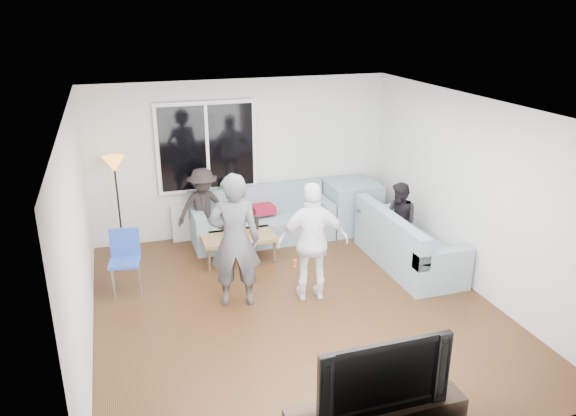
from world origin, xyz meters
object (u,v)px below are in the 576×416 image
object	(u,v)px
sofa_right_section	(409,238)
side_chair	(125,263)
spectator_right	(400,221)
player_right	(313,242)
television	(379,370)
sofa_back_section	(262,216)
player_left	(235,241)
coffee_table	(239,247)
floor_lamp	(119,206)
spectator_back	(204,208)

from	to	relation	value
sofa_right_section	side_chair	bearing A→B (deg)	84.01
spectator_right	sofa_right_section	bearing A→B (deg)	-11.54
side_chair	spectator_right	size ratio (longest dim) A/B	0.73
player_right	side_chair	bearing A→B (deg)	-11.10
player_right	television	xyz separation A→B (m)	(-0.40, -2.68, -0.02)
sofa_back_section	side_chair	size ratio (longest dim) A/B	2.67
player_left	player_right	bearing A→B (deg)	-175.99
coffee_table	spectator_right	distance (m)	2.50
floor_lamp	player_left	xyz separation A→B (m)	(1.35, -2.11, 0.11)
sofa_back_section	player_right	world-z (taller)	player_right
sofa_right_section	spectator_right	distance (m)	0.36
side_chair	player_left	distance (m)	1.62
player_right	spectator_right	size ratio (longest dim) A/B	1.36
player_left	spectator_right	xyz separation A→B (m)	(2.72, 0.66, -0.30)
player_right	spectator_back	bearing A→B (deg)	-52.95
sofa_back_section	player_left	distance (m)	2.18
sofa_right_section	coffee_table	xyz separation A→B (m)	(-2.39, 0.95, -0.22)
player_right	spectator_back	distance (m)	2.38
side_chair	spectator_right	world-z (taller)	spectator_right
side_chair	player_right	bearing A→B (deg)	-12.30
sofa_right_section	television	distance (m)	3.83
player_left	spectator_back	xyz separation A→B (m)	(-0.07, 1.97, -0.24)
coffee_table	player_left	size ratio (longest dim) A/B	0.62
player_right	player_left	bearing A→B (deg)	1.64
sofa_right_section	television	xyz separation A→B (m)	(-2.11, -3.17, 0.36)
side_chair	television	size ratio (longest dim) A/B	0.72
sofa_right_section	television	size ratio (longest dim) A/B	1.68
side_chair	floor_lamp	distance (m)	1.38
player_right	sofa_right_section	bearing A→B (deg)	-153.76
sofa_right_section	player_left	size ratio (longest dim) A/B	1.12
side_chair	spectator_back	bearing A→B (deg)	52.06
spectator_back	television	distance (m)	4.85
sofa_back_section	floor_lamp	xyz separation A→B (m)	(-2.24, 0.17, 0.36)
coffee_table	spectator_back	size ratio (longest dim) A/B	0.84
sofa_right_section	spectator_back	distance (m)	3.23
spectator_right	floor_lamp	bearing A→B (deg)	-121.17
player_left	player_right	xyz separation A→B (m)	(1.00, -0.15, -0.09)
player_left	spectator_right	distance (m)	2.81
side_chair	floor_lamp	size ratio (longest dim) A/B	0.55
floor_lamp	player_right	world-z (taller)	player_right
floor_lamp	player_right	distance (m)	3.26
side_chair	floor_lamp	world-z (taller)	floor_lamp
television	sofa_back_section	bearing A→B (deg)	86.66
sofa_right_section	player_left	bearing A→B (deg)	97.17
side_chair	player_left	xyz separation A→B (m)	(1.35, -0.77, 0.46)
spectator_right	television	distance (m)	4.08
side_chair	television	bearing A→B (deg)	-52.43
sofa_right_section	coffee_table	world-z (taller)	sofa_right_section
coffee_table	spectator_back	distance (m)	0.91
spectator_right	side_chair	bearing A→B (deg)	-103.13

